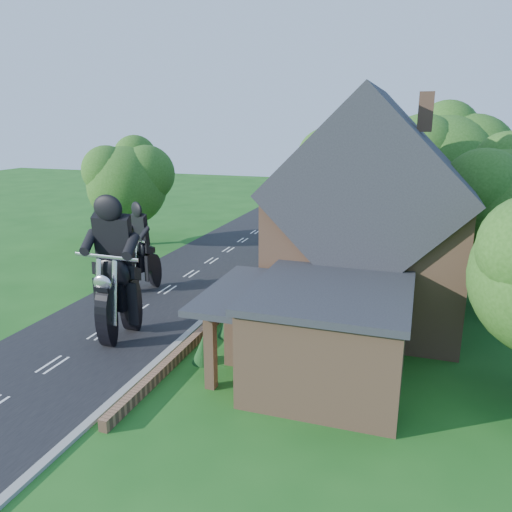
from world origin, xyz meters
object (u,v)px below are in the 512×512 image
(garden_wall, at_px, (235,301))
(annex, at_px, (326,333))
(motorcycle_lead, at_px, (120,318))
(motorcycle_follow, at_px, (144,277))
(house, at_px, (370,223))

(garden_wall, bearing_deg, annex, -46.16)
(motorcycle_lead, relative_size, motorcycle_follow, 1.27)
(motorcycle_lead, bearing_deg, motorcycle_follow, -66.67)
(motorcycle_follow, bearing_deg, motorcycle_lead, 142.29)
(garden_wall, distance_m, motorcycle_follow, 5.57)
(annex, distance_m, motorcycle_lead, 8.82)
(garden_wall, height_order, annex, annex)
(garden_wall, height_order, motorcycle_lead, motorcycle_lead)
(house, bearing_deg, annex, -95.24)
(house, relative_size, annex, 1.45)
(annex, height_order, motorcycle_lead, annex)
(annex, xyz_separation_m, motorcycle_lead, (-8.76, 0.67, -0.85))
(annex, relative_size, motorcycle_follow, 4.56)
(annex, relative_size, motorcycle_lead, 3.59)
(house, relative_size, motorcycle_lead, 5.21)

